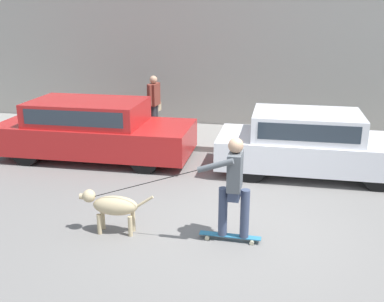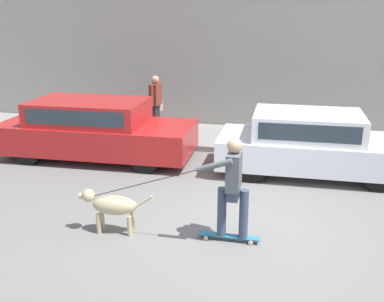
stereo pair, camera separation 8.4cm
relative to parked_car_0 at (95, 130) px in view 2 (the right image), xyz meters
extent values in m
plane|color=slate|center=(3.78, -2.99, -0.68)|extent=(36.00, 36.00, 0.00)
cube|color=gray|center=(3.78, 3.47, 1.72)|extent=(32.00, 0.30, 4.80)
cube|color=gray|center=(3.78, 2.15, -0.62)|extent=(30.00, 2.30, 0.14)
cylinder|color=black|center=(1.42, 0.81, -0.36)|extent=(0.66, 0.22, 0.65)
cylinder|color=black|center=(1.46, -0.73, -0.36)|extent=(0.66, 0.22, 0.65)
cylinder|color=black|center=(-1.36, 0.74, -0.36)|extent=(0.66, 0.22, 0.65)
cylinder|color=black|center=(-1.32, -0.80, -0.36)|extent=(0.66, 0.22, 0.65)
cube|color=#B21E1E|center=(0.05, 0.00, -0.16)|extent=(4.54, 1.90, 0.66)
cube|color=#B21E1E|center=(-0.13, 0.00, 0.43)|extent=(2.64, 1.67, 0.53)
cube|color=#28333D|center=(-0.11, -0.81, 0.46)|extent=(2.28, 0.07, 0.34)
cylinder|color=black|center=(6.20, 0.75, -0.35)|extent=(0.66, 0.21, 0.66)
cylinder|color=black|center=(6.23, -0.71, -0.35)|extent=(0.66, 0.21, 0.66)
cylinder|color=black|center=(3.73, 0.71, -0.35)|extent=(0.66, 0.21, 0.66)
cylinder|color=black|center=(3.75, -0.75, -0.35)|extent=(0.66, 0.21, 0.66)
cube|color=silver|center=(4.98, 0.00, -0.18)|extent=(4.03, 1.77, 0.61)
cube|color=silver|center=(4.82, 0.00, 0.39)|extent=(2.25, 1.57, 0.53)
cube|color=#28333D|center=(4.83, -0.77, 0.42)|extent=(1.96, 0.05, 0.34)
cylinder|color=tan|center=(1.63, -3.53, -0.52)|extent=(0.07, 0.07, 0.33)
cylinder|color=tan|center=(1.62, -3.36, -0.52)|extent=(0.07, 0.07, 0.33)
cylinder|color=tan|center=(2.13, -3.49, -0.52)|extent=(0.07, 0.07, 0.33)
cylinder|color=tan|center=(2.12, -3.32, -0.52)|extent=(0.07, 0.07, 0.33)
ellipsoid|color=tan|center=(1.87, -3.43, -0.22)|extent=(0.74, 0.36, 0.31)
sphere|color=tan|center=(1.45, -3.46, -0.08)|extent=(0.21, 0.21, 0.21)
cylinder|color=tan|center=(1.36, -3.47, -0.10)|extent=(0.12, 0.10, 0.09)
cylinder|color=tan|center=(2.34, -3.39, -0.13)|extent=(0.29, 0.06, 0.22)
cylinder|color=beige|center=(3.32, -3.37, -0.65)|extent=(0.07, 0.03, 0.07)
cylinder|color=beige|center=(3.33, -3.22, -0.65)|extent=(0.07, 0.03, 0.07)
cylinder|color=beige|center=(4.01, -3.38, -0.65)|extent=(0.07, 0.03, 0.07)
cylinder|color=beige|center=(4.01, -3.23, -0.65)|extent=(0.07, 0.03, 0.07)
cube|color=teal|center=(3.67, -3.30, -0.61)|extent=(0.95, 0.13, 0.02)
cylinder|color=#38425B|center=(3.55, -3.30, -0.21)|extent=(0.14, 0.14, 0.77)
cylinder|color=#38425B|center=(3.88, -3.30, -0.21)|extent=(0.14, 0.14, 0.77)
cube|color=#38425B|center=(3.71, -3.30, 0.09)|extent=(0.17, 0.31, 0.15)
cube|color=#4C5156|center=(3.71, -3.30, 0.45)|extent=(0.20, 0.39, 0.56)
sphere|color=tan|center=(3.71, -3.30, 0.84)|extent=(0.22, 0.22, 0.22)
cylinder|color=#4C5156|center=(3.72, -3.06, 0.42)|extent=(0.09, 0.09, 0.53)
cylinder|color=#4C5156|center=(3.46, -3.53, 0.60)|extent=(0.53, 0.10, 0.26)
cylinder|color=black|center=(2.33, -3.49, 0.20)|extent=(1.76, 0.07, 0.63)
cylinder|color=#28282D|center=(0.90, 2.00, -0.15)|extent=(0.15, 0.15, 0.80)
cylinder|color=#28282D|center=(0.88, 1.83, -0.15)|extent=(0.15, 0.15, 0.80)
cube|color=brown|center=(0.89, 1.92, 0.54)|extent=(0.25, 0.44, 0.58)
cylinder|color=brown|center=(0.92, 2.17, 0.55)|extent=(0.09, 0.09, 0.55)
cylinder|color=brown|center=(0.87, 1.66, 0.55)|extent=(0.09, 0.09, 0.55)
sphere|color=tan|center=(0.89, 1.92, 0.93)|extent=(0.21, 0.21, 0.21)
cube|color=tan|center=(0.92, 2.17, 0.16)|extent=(0.13, 0.28, 0.24)
camera|label=1|loc=(4.41, -9.44, 2.71)|focal=42.00mm
camera|label=2|loc=(4.49, -9.42, 2.71)|focal=42.00mm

